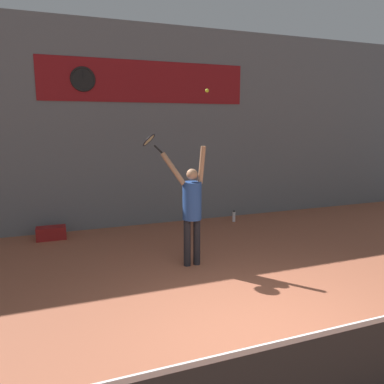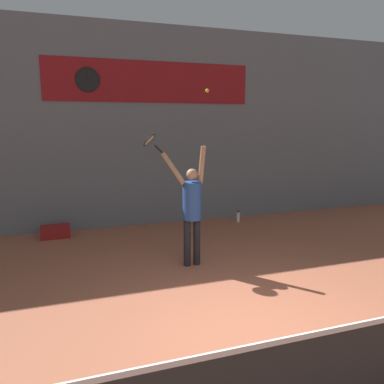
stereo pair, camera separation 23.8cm
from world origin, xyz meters
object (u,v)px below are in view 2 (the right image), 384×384
at_px(tennis_ball, 207,91).
at_px(equipment_bag, 56,232).
at_px(tennis_player, 192,206).
at_px(tennis_racket, 150,141).
at_px(water_bottle, 238,217).
at_px(scoreboard_clock, 88,80).

height_order(tennis_ball, equipment_bag, tennis_ball).
bearing_deg(equipment_bag, tennis_player, -46.58).
bearing_deg(tennis_racket, equipment_bag, 128.95).
bearing_deg(tennis_ball, water_bottle, 53.81).
xyz_separation_m(scoreboard_clock, tennis_ball, (1.80, -3.14, -0.45)).
distance_m(scoreboard_clock, tennis_ball, 3.65).
xyz_separation_m(tennis_player, tennis_racket, (-0.66, 0.38, 1.17)).
xyz_separation_m(tennis_racket, equipment_bag, (-1.79, 2.22, -2.15)).
height_order(water_bottle, equipment_bag, water_bottle).
height_order(scoreboard_clock, equipment_bag, scoreboard_clock).
height_order(tennis_racket, equipment_bag, tennis_racket).
xyz_separation_m(scoreboard_clock, tennis_player, (1.54, -3.07, -2.48)).
height_order(tennis_player, water_bottle, tennis_player).
bearing_deg(equipment_bag, tennis_racket, -51.05).
xyz_separation_m(tennis_player, water_bottle, (2.16, 2.53, -0.99)).
bearing_deg(tennis_player, equipment_bag, 133.42).
relative_size(scoreboard_clock, tennis_racket, 1.42).
bearing_deg(water_bottle, scoreboard_clock, 171.60).
relative_size(tennis_racket, tennis_ball, 6.25).
bearing_deg(tennis_racket, tennis_player, -29.66).
distance_m(tennis_ball, water_bottle, 4.42).
distance_m(tennis_player, tennis_ball, 2.05).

